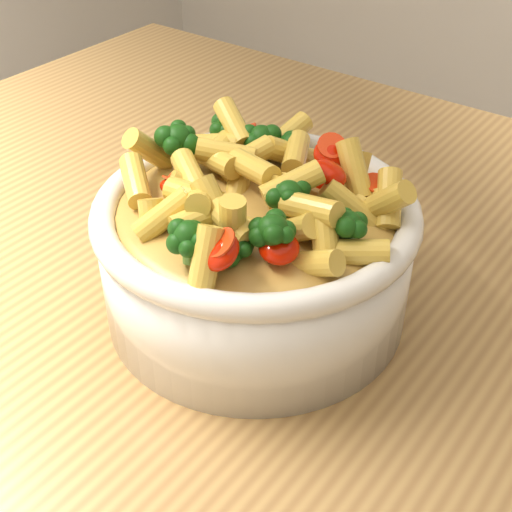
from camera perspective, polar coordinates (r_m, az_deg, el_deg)
The scene contains 3 objects.
table at distance 0.70m, azimuth 6.01°, elevation -8.09°, with size 1.20×0.80×0.90m.
serving_bowl at distance 0.56m, azimuth -0.00°, elevation 0.11°, with size 0.25×0.25×0.11m.
pasta_salad at distance 0.52m, azimuth -0.00°, elevation 5.99°, with size 0.20×0.20×0.04m.
Camera 1 is at (0.24, -0.44, 1.28)m, focal length 50.00 mm.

